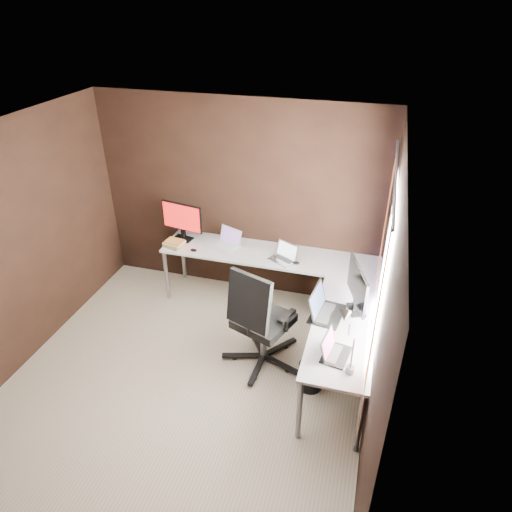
% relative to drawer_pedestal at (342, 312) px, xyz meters
% --- Properties ---
extents(room, '(3.60, 3.60, 2.50)m').
position_rel_drawer_pedestal_xyz_m(room, '(-1.09, -1.08, 0.98)').
color(room, beige).
rests_on(room, ground).
extents(desk, '(2.65, 2.25, 0.73)m').
position_rel_drawer_pedestal_xyz_m(desk, '(-0.59, -0.11, 0.38)').
color(desk, white).
rests_on(desk, ground).
extents(drawer_pedestal, '(0.42, 0.50, 0.60)m').
position_rel_drawer_pedestal_xyz_m(drawer_pedestal, '(0.00, 0.00, 0.00)').
color(drawer_pedestal, white).
rests_on(drawer_pedestal, ground).
extents(monitor_left, '(0.56, 0.20, 0.49)m').
position_rel_drawer_pedestal_xyz_m(monitor_left, '(-2.11, 0.42, 0.70)').
color(monitor_left, black).
rests_on(monitor_left, desk).
extents(monitor_right, '(0.24, 0.59, 0.50)m').
position_rel_drawer_pedestal_xyz_m(monitor_right, '(0.15, -0.51, 0.71)').
color(monitor_right, black).
rests_on(monitor_right, desk).
extents(laptop_white, '(0.39, 0.34, 0.22)m').
position_rel_drawer_pedestal_xyz_m(laptop_white, '(-1.50, 0.40, 0.48)').
color(laptop_white, white).
rests_on(laptop_white, desk).
extents(laptop_silver, '(0.37, 0.33, 0.21)m').
position_rel_drawer_pedestal_xyz_m(laptop_silver, '(-0.75, 0.26, 0.48)').
color(laptop_silver, silver).
rests_on(laptop_silver, desk).
extents(laptop_black_big, '(0.35, 0.46, 0.28)m').
position_rel_drawer_pedestal_xyz_m(laptop_black_big, '(-0.15, -0.65, 0.49)').
color(laptop_black_big, black).
rests_on(laptop_black_big, desk).
extents(laptop_black_small, '(0.27, 0.34, 0.21)m').
position_rel_drawer_pedestal_xyz_m(laptop_black_small, '(0.02, -1.21, 0.48)').
color(laptop_black_small, black).
rests_on(laptop_black_small, desk).
extents(book_stack, '(0.29, 0.26, 0.08)m').
position_rel_drawer_pedestal_xyz_m(book_stack, '(-2.14, 0.21, 0.47)').
color(book_stack, '#A28B57').
rests_on(book_stack, desk).
extents(mouse_left, '(0.09, 0.07, 0.03)m').
position_rel_drawer_pedestal_xyz_m(mouse_left, '(-1.86, 0.15, 0.45)').
color(mouse_left, black).
rests_on(mouse_left, desk).
extents(mouse_corner, '(0.10, 0.09, 0.03)m').
position_rel_drawer_pedestal_xyz_m(mouse_corner, '(-0.59, 0.20, 0.45)').
color(mouse_corner, black).
rests_on(mouse_corner, desk).
extents(desk_lamp, '(0.19, 0.21, 0.56)m').
position_rel_drawer_pedestal_xyz_m(desk_lamp, '(0.12, -1.32, 0.78)').
color(desk_lamp, slate).
rests_on(desk_lamp, desk).
extents(office_chair, '(0.68, 0.72, 1.21)m').
position_rel_drawer_pedestal_xyz_m(office_chair, '(-0.77, -0.72, 0.05)').
color(office_chair, black).
rests_on(office_chair, ground).
extents(wastebasket, '(0.32, 0.32, 0.29)m').
position_rel_drawer_pedestal_xyz_m(wastebasket, '(-0.19, -0.93, -0.15)').
color(wastebasket, black).
rests_on(wastebasket, ground).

